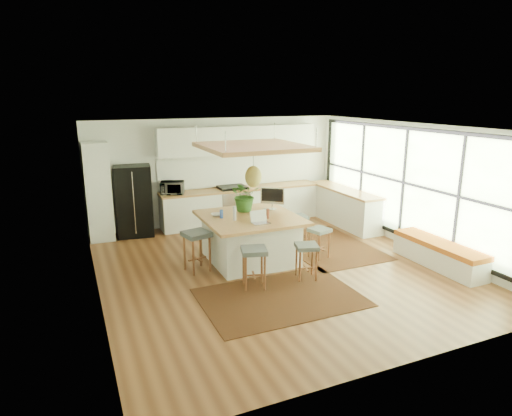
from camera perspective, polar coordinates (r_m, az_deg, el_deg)
name	(u,v)px	position (r m, az deg, el deg)	size (l,w,h in m)	color
floor	(276,267)	(8.64, 2.56, -7.71)	(7.00, 7.00, 0.00)	#593019
ceiling	(277,127)	(8.02, 2.78, 10.44)	(7.00, 7.00, 0.00)	white
wall_back	(217,171)	(11.41, -5.09, 4.79)	(6.50, 6.50, 0.00)	silver
wall_front	(408,264)	(5.45, 19.15, -6.94)	(6.50, 6.50, 0.00)	silver
wall_left	(92,219)	(7.44, -20.47, -1.36)	(7.00, 7.00, 0.00)	silver
wall_right	(412,186)	(10.06, 19.56, 2.68)	(7.00, 7.00, 0.00)	silver
window_wall	(411,184)	(10.03, 19.46, 2.95)	(0.10, 6.20, 2.60)	black
pantry	(98,192)	(10.60, -19.81, 1.98)	(0.55, 0.60, 2.25)	silver
back_counter_base	(242,206)	(11.49, -1.88, 0.26)	(4.20, 0.60, 0.88)	silver
back_counter_top	(241,189)	(11.38, -1.90, 2.51)	(4.24, 0.64, 0.05)	#9F6738
backsplash	(237,170)	(11.57, -2.47, 4.97)	(4.20, 0.02, 0.80)	white
upper_cabinets	(239,140)	(11.32, -2.22, 8.84)	(4.20, 0.34, 0.70)	silver
range	(233,205)	(11.39, -3.06, 0.43)	(0.76, 0.62, 1.00)	#A5A5AA
right_counter_base	(344,207)	(11.57, 11.34, 0.09)	(0.60, 2.50, 0.88)	silver
right_counter_top	(345,190)	(11.47, 11.45, 2.32)	(0.64, 2.54, 0.05)	#9F6738
window_bench	(439,254)	(9.32, 22.61, -5.54)	(0.52, 2.00, 0.50)	silver
ceiling_panel	(253,161)	(8.33, -0.36, 6.11)	(1.86, 1.86, 0.80)	#9F6738
rug_near	(280,297)	(7.44, 3.18, -11.50)	(2.60, 1.80, 0.01)	black
rug_right	(326,246)	(9.91, 9.10, -4.90)	(1.80, 2.60, 0.01)	black
fridge	(134,197)	(10.71, -15.60, 1.34)	(0.83, 0.65, 1.68)	black
island	(250,239)	(8.83, -0.76, -3.99)	(1.85, 1.85, 0.93)	#9F6738
stool_near_left	(254,268)	(7.66, -0.26, -7.83)	(0.43, 0.43, 0.72)	#4B5253
stool_near_right	(306,260)	(8.06, 6.55, -6.77)	(0.39, 0.39, 0.66)	#4B5253
stool_right_front	(319,241)	(9.10, 8.20, -4.30)	(0.37, 0.37, 0.63)	#4B5253
stool_right_back	(297,228)	(9.93, 5.41, -2.61)	(0.38, 0.38, 0.65)	#4B5253
stool_left_side	(197,253)	(8.44, -7.65, -5.81)	(0.46, 0.46, 0.78)	#4B5253
laptop	(261,217)	(8.18, 0.64, -1.21)	(0.33, 0.35, 0.25)	#A5A5AA
monitor	(272,197)	(9.17, 2.14, 1.41)	(0.51, 0.18, 0.47)	#A5A5AA
microwave	(172,186)	(10.83, -10.82, 2.78)	(0.56, 0.31, 0.38)	#A5A5AA
island_plant	(245,198)	(9.04, -1.45, 1.30)	(0.63, 0.70, 0.54)	#1E4C19
island_bowl	(216,215)	(8.75, -5.20, -0.88)	(0.20, 0.20, 0.05)	silver
island_bottle_0	(222,213)	(8.57, -4.43, -0.69)	(0.07, 0.07, 0.19)	blue
island_bottle_1	(234,216)	(8.39, -2.90, -1.00)	(0.07, 0.07, 0.19)	silver
island_bottle_2	(268,214)	(8.50, 1.56, -0.78)	(0.07, 0.07, 0.19)	brown
island_bottle_3	(265,209)	(8.85, 1.19, -0.17)	(0.07, 0.07, 0.19)	silver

